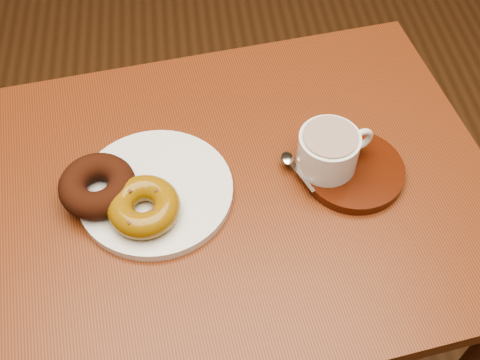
{
  "coord_description": "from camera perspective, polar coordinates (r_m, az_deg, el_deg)",
  "views": [
    {
      "loc": [
        -0.12,
        -0.28,
        1.56
      ],
      "look_at": [
        -0.06,
        0.28,
        0.82
      ],
      "focal_mm": 45.0,
      "sensor_mm": 36.0,
      "label": 1
    }
  ],
  "objects": [
    {
      "name": "donut_plate",
      "position": [
        0.94,
        -8.02,
        -1.06
      ],
      "size": [
        0.25,
        0.25,
        0.01
      ],
      "primitive_type": "cylinder",
      "rotation": [
        0.0,
        0.0,
        -0.04
      ],
      "color": "silver",
      "rests_on": "cafe_table"
    },
    {
      "name": "teaspoon",
      "position": [
        0.96,
        4.77,
        1.74
      ],
      "size": [
        0.04,
        0.09,
        0.01
      ],
      "rotation": [
        0.0,
        0.0,
        0.4
      ],
      "color": "silver",
      "rests_on": "saucer"
    },
    {
      "name": "saucer",
      "position": [
        0.97,
        10.69,
        0.88
      ],
      "size": [
        0.19,
        0.19,
        0.02
      ],
      "primitive_type": "cylinder",
      "rotation": [
        0.0,
        0.0,
        0.2
      ],
      "color": "#3A1307",
      "rests_on": "cafe_table"
    },
    {
      "name": "donut_cinnamon",
      "position": [
        0.93,
        -13.37,
        -0.53
      ],
      "size": [
        0.16,
        0.16,
        0.04
      ],
      "primitive_type": "torus",
      "rotation": [
        0.0,
        0.0,
        0.55
      ],
      "color": "black",
      "rests_on": "donut_plate"
    },
    {
      "name": "cafe_table",
      "position": [
        1.05,
        -1.09,
        -4.93
      ],
      "size": [
        0.93,
        0.75,
        0.8
      ],
      "rotation": [
        0.0,
        0.0,
        0.13
      ],
      "color": "#652E15",
      "rests_on": "ground"
    },
    {
      "name": "donut_caramel",
      "position": [
        0.9,
        -9.12,
        -2.51
      ],
      "size": [
        0.14,
        0.14,
        0.04
      ],
      "rotation": [
        0.0,
        0.0,
        0.3
      ],
      "color": "#865C0E",
      "rests_on": "donut_plate"
    },
    {
      "name": "coffee_cup",
      "position": [
        0.94,
        8.45,
        2.84
      ],
      "size": [
        0.12,
        0.1,
        0.07
      ],
      "rotation": [
        0.0,
        0.0,
        0.27
      ],
      "color": "silver",
      "rests_on": "saucer"
    }
  ]
}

